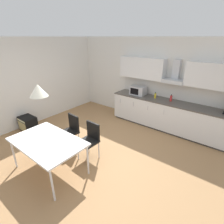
{
  "coord_description": "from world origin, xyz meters",
  "views": [
    {
      "loc": [
        2.47,
        -2.44,
        2.64
      ],
      "look_at": [
        0.14,
        0.53,
        1.0
      ],
      "focal_mm": 28.0,
      "sensor_mm": 36.0,
      "label": 1
    }
  ],
  "objects_px": {
    "chair_far_right": "(90,137)",
    "chair_far_left": "(71,128)",
    "bottle_yellow": "(155,96)",
    "pendant_lamp": "(38,90)",
    "bottle_red": "(171,98)",
    "dining_table": "(47,143)",
    "microwave": "(138,90)",
    "guitar_amp": "(28,124)"
  },
  "relations": [
    {
      "from": "bottle_red",
      "to": "guitar_amp",
      "type": "xyz_separation_m",
      "value": [
        -3.27,
        -2.74,
        -0.76
      ]
    },
    {
      "from": "dining_table",
      "to": "pendant_lamp",
      "type": "distance_m",
      "value": 1.08
    },
    {
      "from": "bottle_yellow",
      "to": "pendant_lamp",
      "type": "relative_size",
      "value": 0.6
    },
    {
      "from": "chair_far_left",
      "to": "chair_far_right",
      "type": "bearing_deg",
      "value": 0.02
    },
    {
      "from": "pendant_lamp",
      "to": "bottle_red",
      "type": "bearing_deg",
      "value": 70.1
    },
    {
      "from": "microwave",
      "to": "bottle_red",
      "type": "distance_m",
      "value": 1.08
    },
    {
      "from": "bottle_red",
      "to": "guitar_amp",
      "type": "relative_size",
      "value": 0.39
    },
    {
      "from": "microwave",
      "to": "guitar_amp",
      "type": "bearing_deg",
      "value": -129.09
    },
    {
      "from": "microwave",
      "to": "chair_far_right",
      "type": "bearing_deg",
      "value": -85.06
    },
    {
      "from": "microwave",
      "to": "dining_table",
      "type": "relative_size",
      "value": 0.32
    },
    {
      "from": "dining_table",
      "to": "pendant_lamp",
      "type": "relative_size",
      "value": 4.72
    },
    {
      "from": "microwave",
      "to": "bottle_yellow",
      "type": "bearing_deg",
      "value": 0.49
    },
    {
      "from": "chair_far_right",
      "to": "pendant_lamp",
      "type": "height_order",
      "value": "pendant_lamp"
    },
    {
      "from": "bottle_yellow",
      "to": "chair_far_left",
      "type": "bearing_deg",
      "value": -113.57
    },
    {
      "from": "bottle_red",
      "to": "bottle_yellow",
      "type": "distance_m",
      "value": 0.48
    },
    {
      "from": "guitar_amp",
      "to": "bottle_yellow",
      "type": "bearing_deg",
      "value": 44.04
    },
    {
      "from": "bottle_red",
      "to": "pendant_lamp",
      "type": "xyz_separation_m",
      "value": [
        -1.21,
        -3.34,
        0.79
      ]
    },
    {
      "from": "bottle_red",
      "to": "chair_far_left",
      "type": "distance_m",
      "value": 2.96
    },
    {
      "from": "guitar_amp",
      "to": "bottle_red",
      "type": "bearing_deg",
      "value": 39.99
    },
    {
      "from": "pendant_lamp",
      "to": "dining_table",
      "type": "bearing_deg",
      "value": -80.54
    },
    {
      "from": "pendant_lamp",
      "to": "chair_far_left",
      "type": "bearing_deg",
      "value": 111.29
    },
    {
      "from": "dining_table",
      "to": "chair_far_right",
      "type": "relative_size",
      "value": 1.73
    },
    {
      "from": "microwave",
      "to": "chair_far_left",
      "type": "height_order",
      "value": "microwave"
    },
    {
      "from": "bottle_yellow",
      "to": "dining_table",
      "type": "xyz_separation_m",
      "value": [
        -0.73,
        -3.3,
        -0.28
      ]
    },
    {
      "from": "chair_far_right",
      "to": "chair_far_left",
      "type": "xyz_separation_m",
      "value": [
        -0.67,
        -0.0,
        0.0
      ]
    },
    {
      "from": "microwave",
      "to": "dining_table",
      "type": "xyz_separation_m",
      "value": [
        -0.13,
        -3.29,
        -0.34
      ]
    },
    {
      "from": "bottle_yellow",
      "to": "chair_far_right",
      "type": "relative_size",
      "value": 0.22
    },
    {
      "from": "chair_far_left",
      "to": "microwave",
      "type": "bearing_deg",
      "value": 79.23
    },
    {
      "from": "microwave",
      "to": "bottle_yellow",
      "type": "height_order",
      "value": "microwave"
    },
    {
      "from": "microwave",
      "to": "pendant_lamp",
      "type": "bearing_deg",
      "value": -92.27
    },
    {
      "from": "microwave",
      "to": "chair_far_right",
      "type": "xyz_separation_m",
      "value": [
        0.21,
        -2.44,
        -0.5
      ]
    },
    {
      "from": "bottle_red",
      "to": "chair_far_left",
      "type": "relative_size",
      "value": 0.23
    },
    {
      "from": "chair_far_right",
      "to": "pendant_lamp",
      "type": "bearing_deg",
      "value": -111.77
    },
    {
      "from": "bottle_red",
      "to": "dining_table",
      "type": "bearing_deg",
      "value": -109.9
    },
    {
      "from": "microwave",
      "to": "pendant_lamp",
      "type": "distance_m",
      "value": 3.38
    },
    {
      "from": "bottle_red",
      "to": "microwave",
      "type": "bearing_deg",
      "value": -177.5
    },
    {
      "from": "bottle_red",
      "to": "chair_far_left",
      "type": "height_order",
      "value": "bottle_red"
    },
    {
      "from": "bottle_yellow",
      "to": "dining_table",
      "type": "relative_size",
      "value": 0.13
    },
    {
      "from": "chair_far_left",
      "to": "guitar_amp",
      "type": "height_order",
      "value": "chair_far_left"
    },
    {
      "from": "chair_far_right",
      "to": "microwave",
      "type": "bearing_deg",
      "value": 94.94
    },
    {
      "from": "chair_far_left",
      "to": "guitar_amp",
      "type": "relative_size",
      "value": 1.67
    },
    {
      "from": "bottle_yellow",
      "to": "bottle_red",
      "type": "bearing_deg",
      "value": 5.02
    }
  ]
}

